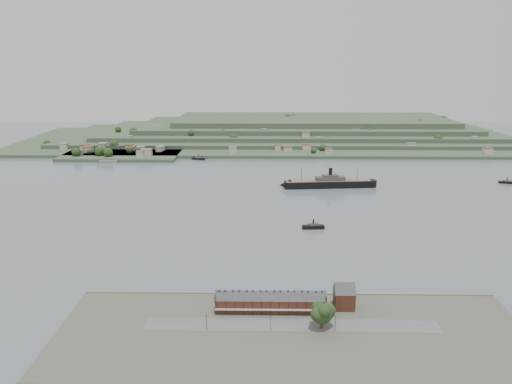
{
  "coord_description": "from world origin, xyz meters",
  "views": [
    {
      "loc": [
        -13.48,
        -395.02,
        125.33
      ],
      "look_at": [
        -20.49,
        30.0,
        10.44
      ],
      "focal_mm": 35.0,
      "sensor_mm": 36.0,
      "label": 1
    }
  ],
  "objects_px": {
    "gabled_building": "(344,296)",
    "fig_tree": "(323,313)",
    "steamship": "(326,183)",
    "tugboat": "(313,226)",
    "terrace_row": "(270,302)"
  },
  "relations": [
    {
      "from": "tugboat",
      "to": "fig_tree",
      "type": "bearing_deg",
      "value": -93.74
    },
    {
      "from": "terrace_row",
      "to": "gabled_building",
      "type": "bearing_deg",
      "value": 6.12
    },
    {
      "from": "tugboat",
      "to": "terrace_row",
      "type": "bearing_deg",
      "value": -104.53
    },
    {
      "from": "gabled_building",
      "to": "fig_tree",
      "type": "height_order",
      "value": "gabled_building"
    },
    {
      "from": "gabled_building",
      "to": "steamship",
      "type": "bearing_deg",
      "value": 85.29
    },
    {
      "from": "gabled_building",
      "to": "tugboat",
      "type": "bearing_deg",
      "value": 91.62
    },
    {
      "from": "terrace_row",
      "to": "gabled_building",
      "type": "xyz_separation_m",
      "value": [
        37.5,
        4.02,
        1.34
      ]
    },
    {
      "from": "terrace_row",
      "to": "gabled_building",
      "type": "height_order",
      "value": "gabled_building"
    },
    {
      "from": "gabled_building",
      "to": "tugboat",
      "type": "relative_size",
      "value": 0.83
    },
    {
      "from": "steamship",
      "to": "fig_tree",
      "type": "height_order",
      "value": "steamship"
    },
    {
      "from": "gabled_building",
      "to": "fig_tree",
      "type": "xyz_separation_m",
      "value": [
        -13.24,
        -21.01,
        2.1
      ]
    },
    {
      "from": "gabled_building",
      "to": "tugboat",
      "type": "distance_m",
      "value": 127.04
    },
    {
      "from": "tugboat",
      "to": "steamship",
      "type": "bearing_deg",
      "value": 78.96
    },
    {
      "from": "steamship",
      "to": "fig_tree",
      "type": "xyz_separation_m",
      "value": [
        -33.91,
        -272.11,
        5.92
      ]
    },
    {
      "from": "fig_tree",
      "to": "steamship",
      "type": "bearing_deg",
      "value": 82.9
    }
  ]
}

